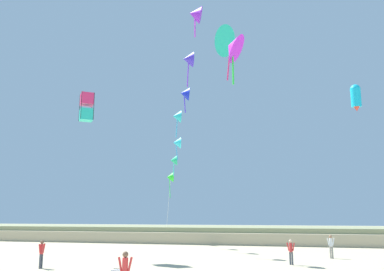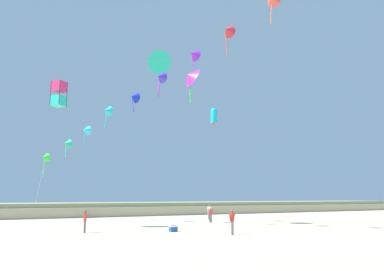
{
  "view_description": "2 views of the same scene",
  "coord_description": "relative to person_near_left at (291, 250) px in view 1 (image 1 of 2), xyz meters",
  "views": [
    {
      "loc": [
        6.51,
        -11.59,
        3.14
      ],
      "look_at": [
        0.55,
        11.36,
        7.8
      ],
      "focal_mm": 38.0,
      "sensor_mm": 36.0,
      "label": 1
    },
    {
      "loc": [
        -17.01,
        -19.51,
        2.6
      ],
      "look_at": [
        0.43,
        10.68,
        7.88
      ],
      "focal_mm": 38.0,
      "sensor_mm": 36.0,
      "label": 2
    }
  ],
  "objects": [
    {
      "name": "dune_ridge",
      "position": [
        -5.87,
        22.3,
        -0.03
      ],
      "size": [
        120.0,
        13.09,
        1.77
      ],
      "color": "tan",
      "rests_on": "ground"
    },
    {
      "name": "person_near_left",
      "position": [
        0.0,
        0.0,
        0.0
      ],
      "size": [
        0.55,
        0.22,
        1.58
      ],
      "color": "#474C56",
      "rests_on": "ground"
    },
    {
      "name": "person_near_right",
      "position": [
        -14.52,
        -5.63,
        0.04
      ],
      "size": [
        0.22,
        0.58,
        1.65
      ],
      "color": "#474C56",
      "rests_on": "ground"
    },
    {
      "name": "person_mid_center",
      "position": [
        2.8,
        4.76,
        0.06
      ],
      "size": [
        0.59,
        0.23,
        1.69
      ],
      "color": "gray",
      "rests_on": "ground"
    },
    {
      "name": "person_far_left",
      "position": [
        -6.13,
        -12.35,
        0.08
      ],
      "size": [
        0.61,
        0.23,
        1.72
      ],
      "color": "gray",
      "rests_on": "ground"
    },
    {
      "name": "kite_banner_string",
      "position": [
        -6.47,
        -1.54,
        13.24
      ],
      "size": [
        15.64,
        38.59,
        21.82
      ],
      "color": "#2BEC31"
    },
    {
      "name": "large_kite_low_lead",
      "position": [
        -15.57,
        0.64,
        10.78
      ],
      "size": [
        1.43,
        1.43,
        2.25
      ],
      "color": "#24C8B1"
    },
    {
      "name": "large_kite_mid_trail",
      "position": [
        -3.29,
        -1.54,
        13.68
      ],
      "size": [
        1.73,
        2.19,
        3.81
      ],
      "color": "#D825EE"
    },
    {
      "name": "large_kite_high_solo",
      "position": [
        5.83,
        8.13,
        12.2
      ],
      "size": [
        0.89,
        0.99,
        2.38
      ],
      "color": "#16BEE6"
    },
    {
      "name": "large_kite_outer_drift",
      "position": [
        -4.34,
        3.27,
        16.35
      ],
      "size": [
        2.89,
        2.81,
        4.74
      ],
      "color": "#21C39A"
    }
  ]
}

